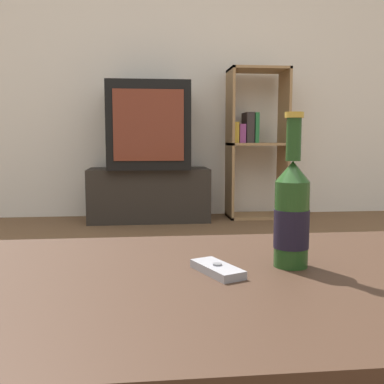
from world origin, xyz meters
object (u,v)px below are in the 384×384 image
bookshelf (254,141)px  beer_bottle (292,213)px  television (148,126)px  cell_phone (217,269)px  tv_stand (149,194)px

bookshelf → beer_bottle: bookshelf is taller
television → cell_phone: television is taller
beer_bottle → cell_phone: 0.16m
bookshelf → cell_phone: size_ratio=9.96×
television → beer_bottle: 2.73m
tv_stand → television: 0.52m
bookshelf → beer_bottle: (-0.62, -2.77, -0.12)m
tv_stand → cell_phone: bearing=-88.2°
cell_phone → beer_bottle: bearing=-11.3°
cell_phone → bookshelf: bearing=52.0°
tv_stand → bookshelf: size_ratio=0.78×
bookshelf → tv_stand: bearing=-176.4°
tv_stand → television: bearing=-90.0°
tv_stand → beer_bottle: 2.74m
tv_stand → beer_bottle: size_ratio=3.39×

